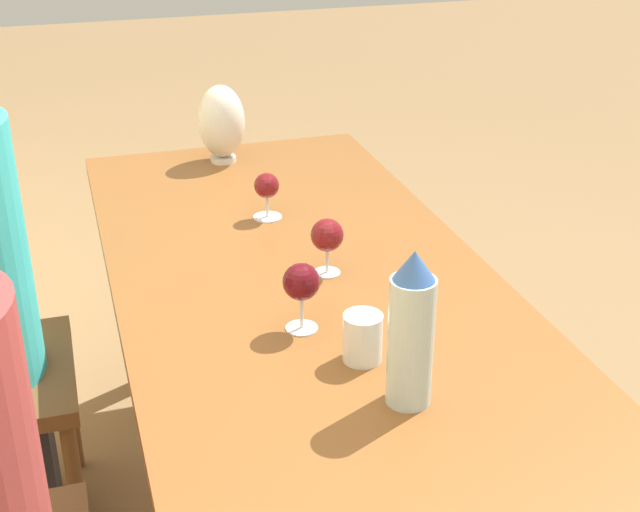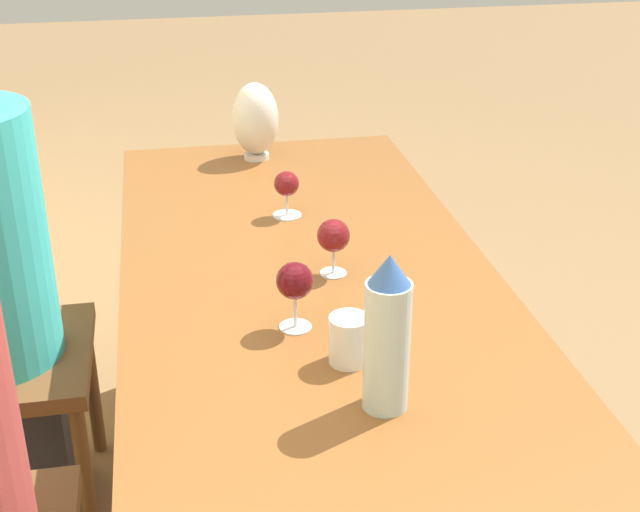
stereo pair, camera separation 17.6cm
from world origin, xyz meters
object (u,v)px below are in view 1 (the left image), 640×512
(water_bottle, at_px, (411,331))
(wine_glass_0, at_px, (301,284))
(vase, at_px, (222,122))
(wine_glass_2, at_px, (327,236))
(wine_glass_1, at_px, (268,187))
(water_tumbler, at_px, (363,338))

(water_bottle, relative_size, wine_glass_0, 2.03)
(vase, distance_m, wine_glass_2, 0.76)
(vase, height_order, wine_glass_1, vase)
(water_tumbler, relative_size, vase, 0.41)
(wine_glass_0, height_order, wine_glass_1, wine_glass_0)
(wine_glass_2, bearing_deg, water_bottle, 178.70)
(water_tumbler, distance_m, wine_glass_2, 0.35)
(water_bottle, relative_size, vase, 1.25)
(water_bottle, xyz_separation_m, wine_glass_0, (0.28, 0.11, -0.04))
(water_tumbler, bearing_deg, wine_glass_1, 0.45)
(water_tumbler, xyz_separation_m, wine_glass_2, (0.35, -0.04, 0.04))
(wine_glass_1, bearing_deg, vase, 3.48)
(vase, relative_size, wine_glass_1, 1.93)
(wine_glass_2, bearing_deg, water_tumbler, 173.14)
(water_tumbler, relative_size, wine_glass_2, 0.72)
(water_tumbler, relative_size, wine_glass_1, 0.79)
(vase, bearing_deg, wine_glass_1, -176.52)
(water_tumbler, xyz_separation_m, wine_glass_1, (0.67, 0.01, 0.03))
(water_tumbler, height_order, wine_glass_0, wine_glass_0)
(vase, bearing_deg, wine_glass_2, -174.52)
(water_tumbler, bearing_deg, vase, 1.63)
(water_tumbler, bearing_deg, wine_glass_0, 28.78)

